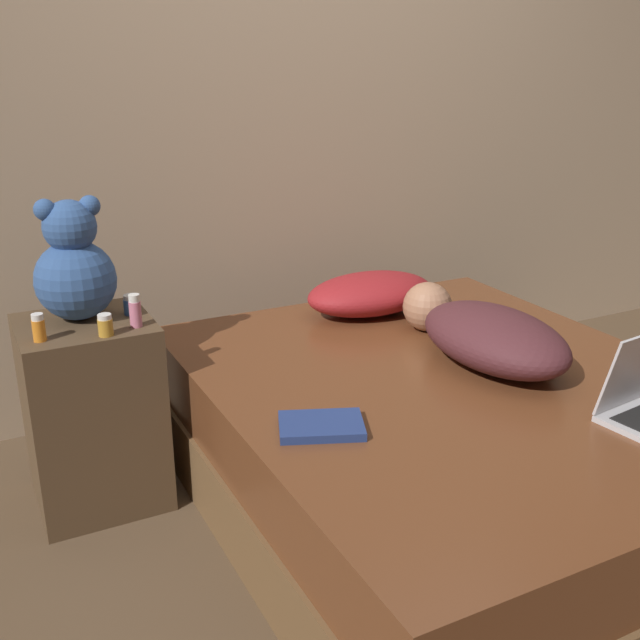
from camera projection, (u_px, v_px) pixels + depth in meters
The scene contains 12 objects.
ground_plane at pixel (444, 504), 2.54m from camera, with size 12.00×12.00×0.00m, color brown.
wall_back at pixel (292, 90), 3.10m from camera, with size 8.00×0.06×2.60m.
bed at pixel (448, 443), 2.46m from camera, with size 1.52×1.81×0.47m.
nightstand at pixel (94, 413), 2.48m from camera, with size 0.41×0.39×0.64m.
pillow at pixel (371, 293), 2.95m from camera, with size 0.53×0.32×0.16m.
person_lying at pixel (485, 334), 2.49m from camera, with size 0.38×0.76×0.19m.
teddy_bear at pixel (74, 267), 2.35m from camera, with size 0.26×0.26×0.39m.
bottle_amber at pixel (105, 325), 2.25m from camera, with size 0.05×0.05×0.07m.
bottle_orange at pixel (39, 328), 2.20m from camera, with size 0.04×0.04×0.08m.
bottle_pink at pixel (135, 311), 2.31m from camera, with size 0.04×0.04×0.10m.
bottle_blue at pixel (132, 305), 2.43m from camera, with size 0.05×0.05×0.07m.
book at pixel (321, 426), 2.05m from camera, with size 0.27×0.24×0.02m.
Camera 1 is at (-1.37, -1.75, 1.45)m, focal length 42.00 mm.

